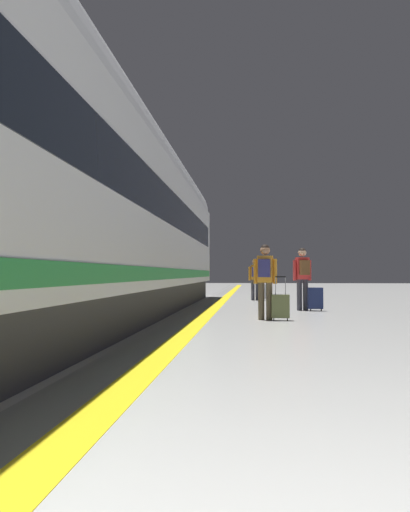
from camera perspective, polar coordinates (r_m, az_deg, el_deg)
safety_line_strip at (r=9.38m, az=-2.01°, el=-7.90°), size 0.36×80.00×0.01m
tactile_edge_band at (r=9.43m, az=-4.23°, el=-7.87°), size 0.69×80.00×0.01m
high_speed_train at (r=9.42m, az=-15.82°, el=7.45°), size 2.94×32.59×4.97m
passenger_near at (r=12.22m, az=6.11°, el=-1.93°), size 0.51×0.35×1.63m
suitcase_near at (r=12.12m, az=7.66°, el=-5.06°), size 0.39×0.25×0.95m
passenger_mid at (r=15.54m, az=9.86°, el=-1.74°), size 0.51×0.40×1.70m
suitcase_mid at (r=15.36m, az=11.12°, el=-4.23°), size 0.40×0.27×0.63m
passenger_far at (r=21.18m, az=5.09°, el=-1.99°), size 0.49×0.30×1.56m
suitcase_far at (r=20.96m, az=5.97°, el=-3.61°), size 0.39×0.25×1.00m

